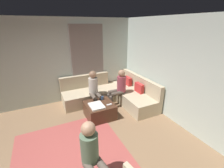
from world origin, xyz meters
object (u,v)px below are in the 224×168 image
at_px(sectional_couch, 113,94).
at_px(coffee_mug, 102,98).
at_px(game_remote, 109,105).
at_px(person_on_armchair, 93,155).
at_px(person_on_couch_side, 94,89).
at_px(ottoman, 100,110).
at_px(person_on_couch_back, 119,87).

xyz_separation_m(sectional_couch, coffee_mug, (0.45, -0.57, 0.19)).
distance_m(game_remote, person_on_armchair, 1.94).
height_order(sectional_couch, person_on_armchair, person_on_armchair).
bearing_deg(game_remote, person_on_couch_side, -166.46).
relative_size(ottoman, person_on_armchair, 0.64).
height_order(game_remote, person_on_armchair, person_on_armchair).
bearing_deg(sectional_couch, ottoman, -47.93).
bearing_deg(person_on_couch_side, person_on_couch_back, 167.87).
relative_size(person_on_couch_back, person_on_couch_side, 1.00).
xyz_separation_m(game_remote, person_on_couch_side, (-0.71, -0.17, 0.23)).
distance_m(sectional_couch, person_on_armchair, 2.96).
bearing_deg(person_on_couch_back, person_on_couch_side, 77.87).
relative_size(coffee_mug, game_remote, 0.63).
bearing_deg(game_remote, sectional_couch, 148.36).
height_order(person_on_couch_back, person_on_armchair, person_on_couch_back).
bearing_deg(person_on_armchair, coffee_mug, -126.63).
xyz_separation_m(coffee_mug, game_remote, (0.40, 0.04, -0.04)).
distance_m(game_remote, person_on_couch_side, 0.76).
relative_size(sectional_couch, game_remote, 17.00).
bearing_deg(person_on_couch_back, person_on_armchair, 143.54).
height_order(person_on_couch_side, person_on_armchair, person_on_couch_side).
distance_m(person_on_couch_back, person_on_couch_side, 0.77).
height_order(ottoman, coffee_mug, coffee_mug).
bearing_deg(person_on_couch_back, ottoman, 114.45).
distance_m(coffee_mug, person_on_couch_back, 0.67).
distance_m(ottoman, person_on_couch_side, 0.69).
xyz_separation_m(ottoman, person_on_couch_back, (-0.36, 0.80, 0.45)).
bearing_deg(person_on_armchair, person_on_couch_side, -120.87).
bearing_deg(person_on_armchair, game_remote, -132.89).
bearing_deg(ottoman, game_remote, 50.71).
relative_size(game_remote, person_on_couch_back, 0.12).
distance_m(sectional_couch, game_remote, 1.01).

